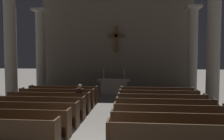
{
  "coord_description": "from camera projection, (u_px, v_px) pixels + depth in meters",
  "views": [
    {
      "loc": [
        1.31,
        -5.69,
        2.57
      ],
      "look_at": [
        0.0,
        8.24,
        1.72
      ],
      "focal_mm": 36.39,
      "sensor_mm": 36.0,
      "label": 1
    }
  ],
  "objects": [
    {
      "name": "pew_left_row_2",
      "position": [
        11.0,
        122.0,
        7.17
      ],
      "size": [
        3.8,
        0.5,
        0.95
      ],
      "color": "#422B19",
      "rests_on": "ground"
    },
    {
      "name": "pew_left_row_3",
      "position": [
        27.0,
        114.0,
        8.25
      ],
      "size": [
        3.8,
        0.5,
        0.95
      ],
      "color": "#422B19",
      "rests_on": "ground"
    },
    {
      "name": "pew_left_row_4",
      "position": [
        39.0,
        107.0,
        9.33
      ],
      "size": [
        3.8,
        0.5,
        0.95
      ],
      "color": "#422B19",
      "rests_on": "ground"
    },
    {
      "name": "pew_left_row_5",
      "position": [
        49.0,
        102.0,
        10.41
      ],
      "size": [
        3.8,
        0.5,
        0.95
      ],
      "color": "#422B19",
      "rests_on": "ground"
    },
    {
      "name": "pew_left_row_6",
      "position": [
        57.0,
        98.0,
        11.49
      ],
      "size": [
        3.8,
        0.5,
        0.95
      ],
      "color": "#422B19",
      "rests_on": "ground"
    },
    {
      "name": "pew_left_row_7",
      "position": [
        63.0,
        94.0,
        12.57
      ],
      "size": [
        3.8,
        0.5,
        0.95
      ],
      "color": "#422B19",
      "rests_on": "ground"
    },
    {
      "name": "pew_right_row_2",
      "position": [
        175.0,
        127.0,
        6.7
      ],
      "size": [
        3.8,
        0.5,
        0.95
      ],
      "color": "#422B19",
      "rests_on": "ground"
    },
    {
      "name": "pew_right_row_3",
      "position": [
        169.0,
        117.0,
        7.78
      ],
      "size": [
        3.8,
        0.5,
        0.95
      ],
      "color": "#422B19",
      "rests_on": "ground"
    },
    {
      "name": "pew_right_row_4",
      "position": [
        165.0,
        110.0,
        8.86
      ],
      "size": [
        3.8,
        0.5,
        0.95
      ],
      "color": "#422B19",
      "rests_on": "ground"
    },
    {
      "name": "pew_right_row_5",
      "position": [
        161.0,
        104.0,
        9.94
      ],
      "size": [
        3.8,
        0.5,
        0.95
      ],
      "color": "#422B19",
      "rests_on": "ground"
    },
    {
      "name": "pew_right_row_6",
      "position": [
        159.0,
        99.0,
        11.01
      ],
      "size": [
        3.8,
        0.5,
        0.95
      ],
      "color": "#422B19",
      "rests_on": "ground"
    },
    {
      "name": "pew_right_row_7",
      "position": [
        156.0,
        96.0,
        12.09
      ],
      "size": [
        3.8,
        0.5,
        0.95
      ],
      "color": "#422B19",
      "rests_on": "ground"
    },
    {
      "name": "column_left_second",
      "position": [
        11.0,
        51.0,
        12.11
      ],
      "size": [
        0.95,
        0.95,
        5.88
      ],
      "color": "#9E998E",
      "rests_on": "ground"
    },
    {
      "name": "column_right_second",
      "position": [
        213.0,
        50.0,
        11.13
      ],
      "size": [
        0.95,
        0.95,
        5.88
      ],
      "color": "#9E998E",
      "rests_on": "ground"
    },
    {
      "name": "column_left_third",
      "position": [
        41.0,
        52.0,
        16.02
      ],
      "size": [
        0.95,
        0.95,
        5.88
      ],
      "color": "#9E998E",
      "rests_on": "ground"
    },
    {
      "name": "column_right_third",
      "position": [
        193.0,
        52.0,
        15.04
      ],
      "size": [
        0.95,
        0.95,
        5.88
      ],
      "color": "#9E998E",
      "rests_on": "ground"
    },
    {
      "name": "altar",
      "position": [
        114.0,
        86.0,
        15.5
      ],
      "size": [
        2.2,
        0.9,
        1.01
      ],
      "color": "#A8A399",
      "rests_on": "ground"
    },
    {
      "name": "candlestick_left",
      "position": [
        104.0,
        76.0,
        15.52
      ],
      "size": [
        0.16,
        0.16,
        0.69
      ],
      "color": "#B79338",
      "rests_on": "altar"
    },
    {
      "name": "candlestick_right",
      "position": [
        124.0,
        76.0,
        15.39
      ],
      "size": [
        0.16,
        0.16,
        0.69
      ],
      "color": "#B79338",
      "rests_on": "altar"
    },
    {
      "name": "apse_with_cross",
      "position": [
        116.0,
        44.0,
        17.45
      ],
      "size": [
        11.47,
        0.48,
        6.98
      ],
      "color": "#706656",
      "rests_on": "ground"
    },
    {
      "name": "lone_worshipper",
      "position": [
        80.0,
        98.0,
        10.3
      ],
      "size": [
        0.32,
        0.43,
        1.32
      ],
      "color": "#26262B",
      "rests_on": "ground"
    }
  ]
}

